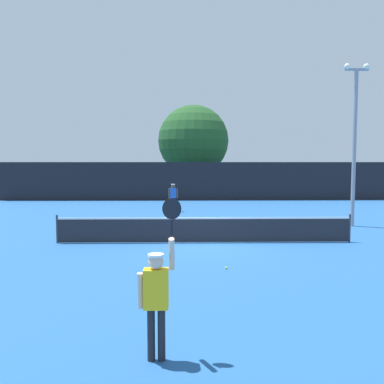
% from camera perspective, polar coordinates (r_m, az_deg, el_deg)
% --- Properties ---
extents(ground_plane, '(120.00, 120.00, 0.00)m').
position_cam_1_polar(ground_plane, '(15.63, 1.73, -7.05)').
color(ground_plane, '#235693').
extents(tennis_net, '(11.15, 0.08, 1.07)m').
position_cam_1_polar(tennis_net, '(15.53, 1.73, -5.20)').
color(tennis_net, '#232328').
rests_on(tennis_net, ground).
extents(perimeter_fence, '(30.43, 0.12, 2.98)m').
position_cam_1_polar(perimeter_fence, '(32.07, 0.26, 1.52)').
color(perimeter_fence, black).
rests_on(perimeter_fence, ground).
extents(player_serving, '(0.67, 0.40, 2.53)m').
position_cam_1_polar(player_serving, '(6.49, -4.92, -13.45)').
color(player_serving, yellow).
rests_on(player_serving, ground).
extents(player_receiving, '(0.57, 0.25, 1.68)m').
position_cam_1_polar(player_receiving, '(24.92, -2.64, -0.38)').
color(player_receiving, blue).
rests_on(player_receiving, ground).
extents(tennis_ball, '(0.07, 0.07, 0.07)m').
position_cam_1_polar(tennis_ball, '(11.97, 4.77, -10.47)').
color(tennis_ball, '#CCE033').
rests_on(tennis_ball, ground).
extents(light_pole, '(1.18, 0.28, 7.57)m').
position_cam_1_polar(light_pole, '(20.74, 21.70, 7.51)').
color(light_pole, gray).
rests_on(light_pole, ground).
extents(large_tree, '(6.39, 6.39, 8.11)m').
position_cam_1_polar(large_tree, '(37.38, 0.19, 7.17)').
color(large_tree, brown).
rests_on(large_tree, ground).
extents(parked_car_near, '(2.23, 4.34, 1.69)m').
position_cam_1_polar(parked_car_near, '(38.20, -4.71, 0.89)').
color(parked_car_near, black).
rests_on(parked_car_near, ground).
extents(parked_car_mid, '(2.32, 4.37, 1.69)m').
position_cam_1_polar(parked_car_mid, '(37.80, 9.15, 0.81)').
color(parked_car_mid, '#B7B7BC').
rests_on(parked_car_mid, ground).
extents(parked_car_far, '(1.98, 4.24, 1.69)m').
position_cam_1_polar(parked_car_far, '(41.36, 13.49, 1.05)').
color(parked_car_far, red).
rests_on(parked_car_far, ground).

